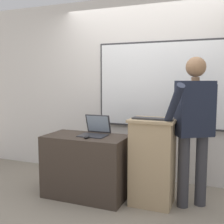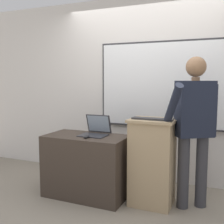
{
  "view_description": "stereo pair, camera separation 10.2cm",
  "coord_description": "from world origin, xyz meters",
  "px_view_note": "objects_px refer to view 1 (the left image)",
  "views": [
    {
      "loc": [
        1.05,
        -2.75,
        1.47
      ],
      "look_at": [
        -0.19,
        0.33,
        1.07
      ],
      "focal_mm": 45.0,
      "sensor_mm": 36.0,
      "label": 1
    },
    {
      "loc": [
        1.14,
        -2.71,
        1.47
      ],
      "look_at": [
        -0.19,
        0.33,
        1.07
      ],
      "focal_mm": 45.0,
      "sensor_mm": 36.0,
      "label": 2
    }
  ],
  "objects_px": {
    "computer_mouse_by_laptop": "(87,137)",
    "lectern_podium": "(152,162)",
    "person_presenter": "(194,122)",
    "laptop": "(96,129)",
    "wireless_keyboard": "(153,119)",
    "computer_mouse_by_keyboard": "(171,119)",
    "side_desk": "(86,166)"
  },
  "relations": [
    {
      "from": "lectern_podium",
      "to": "person_presenter",
      "type": "relative_size",
      "value": 0.59
    },
    {
      "from": "person_presenter",
      "to": "computer_mouse_by_keyboard",
      "type": "relative_size",
      "value": 17.09
    },
    {
      "from": "person_presenter",
      "to": "laptop",
      "type": "xyz_separation_m",
      "value": [
        -1.17,
        -0.09,
        -0.14
      ]
    },
    {
      "from": "side_desk",
      "to": "computer_mouse_by_keyboard",
      "type": "xyz_separation_m",
      "value": [
        1.03,
        0.03,
        0.64
      ]
    },
    {
      "from": "side_desk",
      "to": "computer_mouse_by_laptop",
      "type": "height_order",
      "value": "computer_mouse_by_laptop"
    },
    {
      "from": "wireless_keyboard",
      "to": "lectern_podium",
      "type": "bearing_deg",
      "value": 95.96
    },
    {
      "from": "lectern_podium",
      "to": "computer_mouse_by_laptop",
      "type": "xyz_separation_m",
      "value": [
        -0.74,
        -0.22,
        0.28
      ]
    },
    {
      "from": "lectern_podium",
      "to": "person_presenter",
      "type": "bearing_deg",
      "value": 13.26
    },
    {
      "from": "computer_mouse_by_laptop",
      "to": "computer_mouse_by_keyboard",
      "type": "xyz_separation_m",
      "value": [
        0.95,
        0.17,
        0.24
      ]
    },
    {
      "from": "computer_mouse_by_laptop",
      "to": "computer_mouse_by_keyboard",
      "type": "height_order",
      "value": "computer_mouse_by_keyboard"
    },
    {
      "from": "computer_mouse_by_laptop",
      "to": "computer_mouse_by_keyboard",
      "type": "distance_m",
      "value": 1.0
    },
    {
      "from": "computer_mouse_by_keyboard",
      "to": "person_presenter",
      "type": "bearing_deg",
      "value": 34.32
    },
    {
      "from": "computer_mouse_by_keyboard",
      "to": "wireless_keyboard",
      "type": "bearing_deg",
      "value": 179.85
    },
    {
      "from": "person_presenter",
      "to": "wireless_keyboard",
      "type": "bearing_deg",
      "value": 166.96
    },
    {
      "from": "lectern_podium",
      "to": "side_desk",
      "type": "bearing_deg",
      "value": -173.9
    },
    {
      "from": "side_desk",
      "to": "computer_mouse_by_keyboard",
      "type": "height_order",
      "value": "computer_mouse_by_keyboard"
    },
    {
      "from": "person_presenter",
      "to": "computer_mouse_by_keyboard",
      "type": "distance_m",
      "value": 0.28
    },
    {
      "from": "laptop",
      "to": "lectern_podium",
      "type": "bearing_deg",
      "value": -1.16
    },
    {
      "from": "side_desk",
      "to": "wireless_keyboard",
      "type": "bearing_deg",
      "value": 2.39
    },
    {
      "from": "laptop",
      "to": "computer_mouse_by_keyboard",
      "type": "relative_size",
      "value": 3.32
    },
    {
      "from": "side_desk",
      "to": "computer_mouse_by_laptop",
      "type": "bearing_deg",
      "value": -59.89
    },
    {
      "from": "person_presenter",
      "to": "lectern_podium",
      "type": "bearing_deg",
      "value": 160.39
    },
    {
      "from": "wireless_keyboard",
      "to": "computer_mouse_by_keyboard",
      "type": "bearing_deg",
      "value": -0.15
    },
    {
      "from": "side_desk",
      "to": "person_presenter",
      "type": "distance_m",
      "value": 1.41
    },
    {
      "from": "laptop",
      "to": "computer_mouse_by_laptop",
      "type": "xyz_separation_m",
      "value": [
        -0.01,
        -0.24,
        -0.06
      ]
    },
    {
      "from": "person_presenter",
      "to": "computer_mouse_by_laptop",
      "type": "relative_size",
      "value": 17.09
    },
    {
      "from": "computer_mouse_by_laptop",
      "to": "wireless_keyboard",
      "type": "bearing_deg",
      "value": 12.74
    },
    {
      "from": "side_desk",
      "to": "laptop",
      "type": "relative_size",
      "value": 3.07
    },
    {
      "from": "lectern_podium",
      "to": "person_presenter",
      "type": "height_order",
      "value": "person_presenter"
    },
    {
      "from": "computer_mouse_by_laptop",
      "to": "lectern_podium",
      "type": "bearing_deg",
      "value": 16.67
    },
    {
      "from": "laptop",
      "to": "computer_mouse_by_keyboard",
      "type": "height_order",
      "value": "computer_mouse_by_keyboard"
    },
    {
      "from": "wireless_keyboard",
      "to": "computer_mouse_by_keyboard",
      "type": "xyz_separation_m",
      "value": [
        0.2,
        -0.0,
        0.01
      ]
    }
  ]
}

